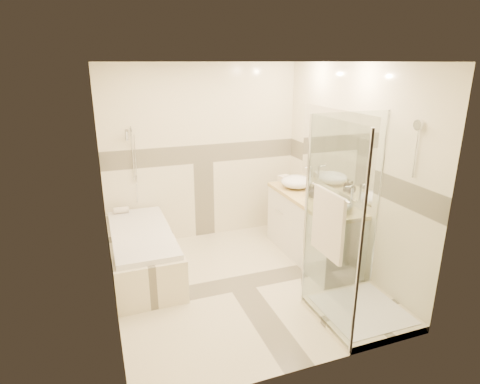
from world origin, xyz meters
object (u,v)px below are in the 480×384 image
object	(u,v)px
vanity	(312,228)
amenity_bottle_b	(314,192)
bathtub	(143,250)
shower_enclosure	(351,271)
vessel_sink_near	(296,182)
vessel_sink_far	(335,204)
amenity_bottle_a	(310,190)

from	to	relation	value
vanity	amenity_bottle_b	world-z (taller)	amenity_bottle_b
bathtub	shower_enclosure	distance (m)	2.47
shower_enclosure	vanity	bearing A→B (deg)	77.03
vessel_sink_near	amenity_bottle_b	xyz separation A→B (m)	(0.00, -0.46, -0.00)
amenity_bottle_b	shower_enclosure	bearing A→B (deg)	-102.34
vessel_sink_near	amenity_bottle_b	world-z (taller)	vessel_sink_near
amenity_bottle_b	vanity	bearing A→B (deg)	50.07
shower_enclosure	amenity_bottle_b	bearing A→B (deg)	77.66
vanity	vessel_sink_near	size ratio (longest dim) A/B	3.79
bathtub	vessel_sink_far	world-z (taller)	vessel_sink_far
vanity	amenity_bottle_a	world-z (taller)	amenity_bottle_a
amenity_bottle_a	amenity_bottle_b	xyz separation A→B (m)	(0.00, -0.09, -0.00)
shower_enclosure	vessel_sink_far	bearing A→B (deg)	70.32
bathtub	vanity	world-z (taller)	vanity
bathtub	vessel_sink_near	world-z (taller)	vessel_sink_near
vessel_sink_near	shower_enclosure	bearing A→B (deg)	-99.06
shower_enclosure	vessel_sink_near	world-z (taller)	shower_enclosure
bathtub	vanity	size ratio (longest dim) A/B	1.05
vanity	shower_enclosure	distance (m)	1.31
vanity	vessel_sink_near	bearing A→B (deg)	92.60
amenity_bottle_b	bathtub	bearing A→B (deg)	170.04
shower_enclosure	amenity_bottle_a	bearing A→B (deg)	78.44
vessel_sink_far	amenity_bottle_a	xyz separation A→B (m)	(0.00, 0.57, 0.00)
vessel_sink_near	bathtub	bearing A→B (deg)	-177.57
bathtub	vessel_sink_far	bearing A→B (deg)	-21.94
vanity	vessel_sink_far	size ratio (longest dim) A/B	4.03
vessel_sink_far	vessel_sink_near	bearing A→B (deg)	90.00
vanity	vessel_sink_near	distance (m)	0.67
bathtub	amenity_bottle_a	xyz separation A→B (m)	(2.13, -0.29, 0.62)
vessel_sink_near	vessel_sink_far	distance (m)	0.95
vanity	amenity_bottle_b	bearing A→B (deg)	-129.93
shower_enclosure	amenity_bottle_a	xyz separation A→B (m)	(0.27, 1.33, 0.43)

